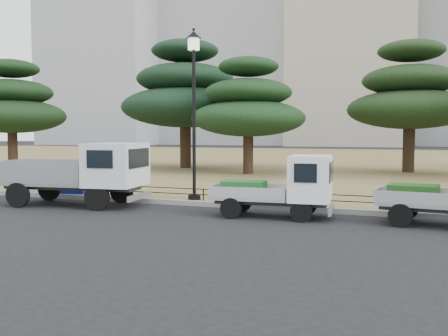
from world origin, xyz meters
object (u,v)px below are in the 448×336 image
at_px(truck_large, 81,171).
at_px(tarp_pile, 72,182).
at_px(street_lamp, 194,86).
at_px(truck_kei_front, 281,186).

bearing_deg(truck_large, tarp_pile, 126.94).
height_order(street_lamp, tarp_pile, street_lamp).
bearing_deg(tarp_pile, street_lamp, -2.67).
xyz_separation_m(truck_kei_front, tarp_pile, (-8.42, 1.75, -0.31)).
height_order(truck_kei_front, tarp_pile, truck_kei_front).
distance_m(street_lamp, tarp_pile, 6.08).
xyz_separation_m(truck_kei_front, street_lamp, (-3.33, 1.51, 3.02)).
distance_m(truck_large, truck_kei_front, 6.66).
bearing_deg(truck_kei_front, street_lamp, 151.24).
relative_size(street_lamp, tarp_pile, 3.33).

